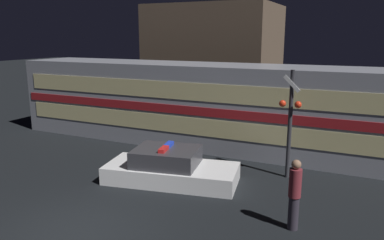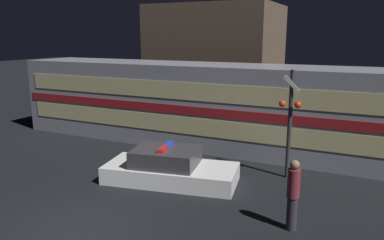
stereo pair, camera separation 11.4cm
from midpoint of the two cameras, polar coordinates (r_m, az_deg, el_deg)
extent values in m
plane|color=black|center=(10.20, -17.02, -16.04)|extent=(120.00, 120.00, 0.00)
cube|color=gray|center=(16.70, 2.63, 2.31)|extent=(18.70, 3.01, 3.61)
cube|color=maroon|center=(15.35, 0.40, 1.39)|extent=(18.33, 0.03, 0.36)
cube|color=beige|center=(15.49, 0.40, -0.96)|extent=(17.77, 0.02, 0.72)
cube|color=beige|center=(15.21, 0.41, 4.33)|extent=(17.77, 0.02, 0.72)
cube|color=silver|center=(12.74, -2.95, -8.11)|extent=(4.66, 2.64, 0.58)
cube|color=#333338|center=(12.60, -3.74, -5.60)|extent=(2.38, 2.00, 0.57)
cube|color=red|center=(12.25, -4.18, -4.46)|extent=(0.30, 0.58, 0.12)
cube|color=blue|center=(12.75, -3.36, -3.76)|extent=(0.30, 0.58, 0.12)
cylinder|color=#2D2833|center=(10.05, 15.28, -13.56)|extent=(0.26, 0.26, 0.88)
cylinder|color=maroon|center=(9.72, 15.56, -9.28)|extent=(0.31, 0.31, 0.73)
sphere|color=#8C664C|center=(9.56, 15.73, -6.58)|extent=(0.24, 0.24, 0.24)
cylinder|color=#2D2D33|center=(13.07, 14.89, -0.78)|extent=(0.14, 0.14, 3.72)
sphere|color=red|center=(12.83, 13.84, 2.44)|extent=(0.23, 0.23, 0.23)
sphere|color=red|center=(12.74, 16.07, 2.24)|extent=(0.23, 0.23, 0.23)
cube|color=white|center=(12.73, 15.17, 5.34)|extent=(0.58, 0.03, 0.58)
cube|color=brown|center=(25.64, 3.76, 9.48)|extent=(8.03, 5.99, 6.78)
camera|label=1|loc=(0.06, -89.77, 0.05)|focal=35.00mm
camera|label=2|loc=(0.06, 90.23, -0.05)|focal=35.00mm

